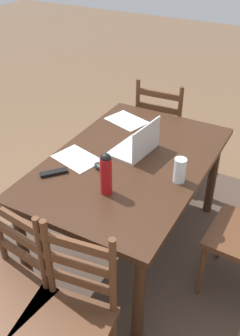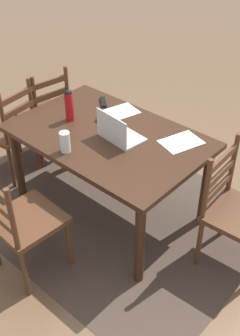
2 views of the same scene
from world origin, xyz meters
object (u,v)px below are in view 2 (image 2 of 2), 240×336
object	(u,v)px
tv_remote	(103,102)
chair_right_far	(11,130)
computer_mouse	(101,119)
chair_right_near	(43,115)
dining_table	(108,145)
chair_left_near	(236,212)
laptop	(118,133)
chair_far_head	(22,221)
drinking_glass	(65,142)
water_bottle	(69,104)

from	to	relation	value
tv_remote	chair_right_far	bearing A→B (deg)	-11.29
computer_mouse	tv_remote	bearing A→B (deg)	-28.81
chair_right_near	dining_table	bearing A→B (deg)	169.65
chair_right_far	chair_right_near	size ratio (longest dim) A/B	1.00
chair_left_near	laptop	distance (m)	1.01
chair_far_head	drinking_glass	distance (m)	0.62
chair_right_far	chair_right_near	bearing A→B (deg)	-90.00
water_bottle	computer_mouse	distance (m)	0.28
chair_far_head	chair_right_far	xyz separation A→B (m)	(1.03, -0.67, 0.00)
chair_far_head	chair_left_near	size ratio (longest dim) A/B	1.00
tv_remote	chair_far_head	bearing A→B (deg)	57.50
laptop	water_bottle	distance (m)	0.49
dining_table	computer_mouse	distance (m)	0.24
drinking_glass	water_bottle	bearing A→B (deg)	-46.85
chair_left_near	chair_right_far	size ratio (longest dim) A/B	1.00
chair_right_near	water_bottle	world-z (taller)	water_bottle
laptop	computer_mouse	bearing A→B (deg)	-23.46
chair_far_head	chair_left_near	bearing A→B (deg)	-134.63
laptop	water_bottle	bearing A→B (deg)	3.98
drinking_glass	chair_right_far	bearing A→B (deg)	-10.48
water_bottle	chair_right_far	bearing A→B (deg)	12.53
water_bottle	computer_mouse	world-z (taller)	water_bottle
chair_far_head	chair_right_near	distance (m)	1.47
water_bottle	dining_table	bearing A→B (deg)	-173.62
tv_remote	chair_right_near	bearing A→B (deg)	-37.10
drinking_glass	tv_remote	size ratio (longest dim) A/B	0.92
dining_table	chair_right_far	distance (m)	1.07
chair_right_near	water_bottle	size ratio (longest dim) A/B	3.60
chair_right_far	drinking_glass	bearing A→B (deg)	169.52
chair_right_near	computer_mouse	distance (m)	0.91
dining_table	chair_left_near	size ratio (longest dim) A/B	1.57
drinking_glass	computer_mouse	size ratio (longest dim) A/B	1.56
chair_far_head	laptop	bearing A→B (deg)	-97.39
dining_table	chair_far_head	world-z (taller)	chair_far_head
chair_right_far	water_bottle	bearing A→B (deg)	-167.47
dining_table	chair_right_far	bearing A→B (deg)	10.34
dining_table	computer_mouse	xyz separation A→B (m)	(0.18, -0.12, 0.11)
chair_right_far	tv_remote	distance (m)	0.90
chair_right_far	drinking_glass	world-z (taller)	chair_right_far
dining_table	laptop	xyz separation A→B (m)	(-0.11, 0.01, 0.15)
chair_far_head	tv_remote	bearing A→B (deg)	-72.88
chair_far_head	laptop	distance (m)	0.93
chair_far_head	water_bottle	distance (m)	1.00
chair_right_far	tv_remote	xyz separation A→B (m)	(-0.66, -0.52, 0.31)
chair_right_far	chair_left_near	bearing A→B (deg)	-169.57
laptop	chair_right_near	bearing A→B (deg)	-9.79
chair_far_head	chair_left_near	world-z (taller)	same
chair_far_head	drinking_glass	bearing A→B (deg)	-82.51
dining_table	water_bottle	bearing A→B (deg)	6.38
chair_right_near	chair_left_near	bearing A→B (deg)	-179.91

